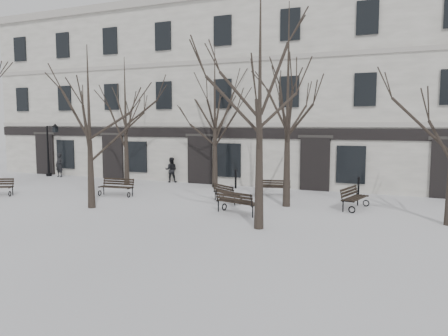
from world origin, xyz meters
The scene contains 17 objects.
ground centered at (0.00, 0.00, 0.00)m, with size 100.00×100.00×0.00m, color silver.
building centered at (0.00, 12.96, 5.52)m, with size 40.40×10.20×11.40m.
tree_1 centered at (-4.42, -0.83, 4.36)m, with size 4.88×4.88×6.98m.
tree_2 centered at (3.51, -1.53, 5.44)m, with size 6.09×6.09×8.71m.
tree_4 centered at (-7.24, 5.63, 4.70)m, with size 5.26×5.26×7.52m.
tree_5 centered at (-2.02, 6.87, 5.02)m, with size 5.62×5.62×8.03m.
tree_6 centered at (3.30, 2.86, 5.53)m, with size 6.19×6.19×8.84m.
bench_1 centered at (1.91, 0.42, 0.52)m, with size 1.99×1.22×0.95m.
bench_2 centered at (0.48, 2.70, 0.47)m, with size 1.74×1.43×0.86m.
bench_3 centered at (-5.36, 2.16, 0.49)m, with size 1.82×0.79×0.89m.
bench_4 centered at (1.95, 5.27, 0.47)m, with size 1.82×0.99×0.87m.
bench_5 centered at (6.12, 3.41, 0.52)m, with size 1.08×1.98×0.95m.
lamp_post centered at (-14.63, 7.12, 2.10)m, with size 1.14×0.42×3.64m.
bollard_a centered at (-0.76, 6.94, 0.58)m, with size 0.14×0.14×1.09m.
bollard_b centered at (5.92, 7.02, 0.52)m, with size 0.13×0.13×0.97m.
pedestrian_a centered at (-13.84, 7.04, 0.00)m, with size 0.60×0.39×1.64m, color black.
pedestrian_b centered at (-5.41, 7.72, 0.00)m, with size 0.76×0.59×1.56m, color black.
Camera 1 is at (8.35, -15.77, 3.68)m, focal length 35.00 mm.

